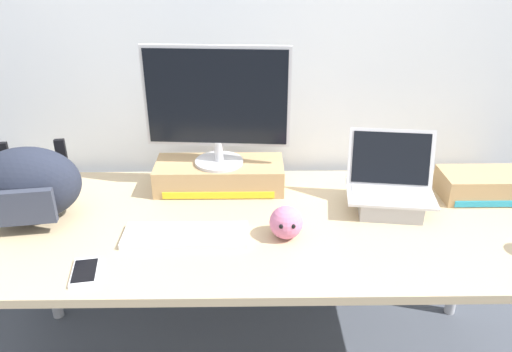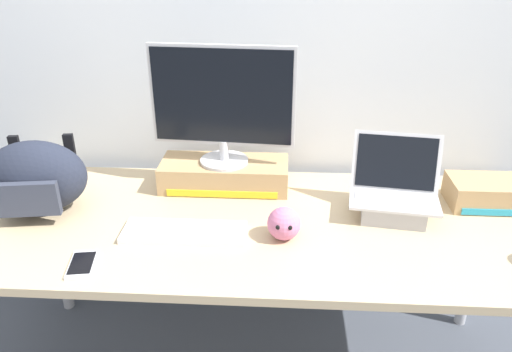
{
  "view_description": "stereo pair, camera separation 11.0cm",
  "coord_description": "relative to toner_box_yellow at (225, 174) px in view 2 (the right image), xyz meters",
  "views": [
    {
      "loc": [
        -0.02,
        -1.51,
        1.66
      ],
      "look_at": [
        0.0,
        0.0,
        0.92
      ],
      "focal_mm": 34.48,
      "sensor_mm": 36.0,
      "label": 1
    },
    {
      "loc": [
        0.09,
        -1.5,
        1.66
      ],
      "look_at": [
        0.0,
        0.0,
        0.92
      ],
      "focal_mm": 34.48,
      "sensor_mm": 36.0,
      "label": 2
    }
  ],
  "objects": [
    {
      "name": "desktop_monitor",
      "position": [
        -0.0,
        -0.0,
        0.3
      ],
      "size": [
        0.55,
        0.19,
        0.46
      ],
      "rotation": [
        0.0,
        0.0,
        -0.07
      ],
      "color": "silver",
      "rests_on": "toner_box_yellow"
    },
    {
      "name": "toner_box_cyan",
      "position": [
        1.02,
        -0.1,
        -0.0
      ],
      "size": [
        0.32,
        0.18,
        0.1
      ],
      "color": "tan",
      "rests_on": "desk"
    },
    {
      "name": "toner_box_yellow",
      "position": [
        0.0,
        0.0,
        0.0
      ],
      "size": [
        0.51,
        0.21,
        0.11
      ],
      "color": "tan",
      "rests_on": "desk"
    },
    {
      "name": "back_wall",
      "position": [
        0.14,
        0.25,
        0.5
      ],
      "size": [
        7.0,
        0.1,
        2.6
      ],
      "primitive_type": "cube",
      "color": "silver",
      "rests_on": "ground"
    },
    {
      "name": "external_keyboard",
      "position": [
        -0.1,
        -0.37,
        -0.04
      ],
      "size": [
        0.42,
        0.14,
        0.02
      ],
      "rotation": [
        0.0,
        0.0,
        -0.0
      ],
      "color": "white",
      "rests_on": "desk"
    },
    {
      "name": "messenger_backpack",
      "position": [
        -0.66,
        -0.23,
        0.08
      ],
      "size": [
        0.39,
        0.29,
        0.27
      ],
      "rotation": [
        0.0,
        0.0,
        0.14
      ],
      "color": "#232838",
      "rests_on": "desk"
    },
    {
      "name": "open_laptop",
      "position": [
        0.64,
        -0.18,
        0.01
      ],
      "size": [
        0.34,
        0.26,
        0.28
      ],
      "rotation": [
        0.0,
        0.0,
        -0.13
      ],
      "color": "#ADADB2",
      "rests_on": "desk"
    },
    {
      "name": "plush_toy",
      "position": [
        0.24,
        -0.37,
        0.0
      ],
      "size": [
        0.11,
        0.11,
        0.11
      ],
      "color": "#CC7099",
      "rests_on": "desk"
    },
    {
      "name": "desk",
      "position": [
        0.14,
        -0.27,
        -0.11
      ],
      "size": [
        2.03,
        0.83,
        0.74
      ],
      "color": "tan",
      "rests_on": "ground"
    },
    {
      "name": "cell_phone",
      "position": [
        -0.38,
        -0.56,
        -0.05
      ],
      "size": [
        0.1,
        0.15,
        0.01
      ],
      "rotation": [
        0.0,
        0.0,
        0.17
      ],
      "color": "silver",
      "rests_on": "desk"
    }
  ]
}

